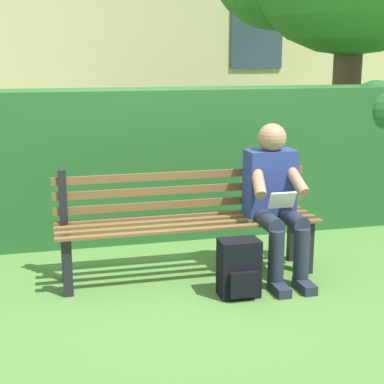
{
  "coord_description": "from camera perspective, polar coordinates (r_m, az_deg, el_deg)",
  "views": [
    {
      "loc": [
        1.01,
        4.15,
        1.68
      ],
      "look_at": [
        0.0,
        0.1,
        0.7
      ],
      "focal_mm": 54.26,
      "sensor_mm": 36.0,
      "label": 1
    }
  ],
  "objects": [
    {
      "name": "ground",
      "position": [
        4.59,
        -0.3,
        -8.27
      ],
      "size": [
        60.0,
        60.0,
        0.0
      ],
      "primitive_type": "plane",
      "color": "#517F38"
    },
    {
      "name": "hedge_backdrop",
      "position": [
        5.57,
        -0.01,
        3.25
      ],
      "size": [
        6.35,
        0.66,
        1.45
      ],
      "color": "#265B28",
      "rests_on": "ground"
    },
    {
      "name": "person_seated",
      "position": [
        4.5,
        8.18,
        -0.46
      ],
      "size": [
        0.44,
        0.73,
        1.18
      ],
      "color": "navy",
      "rests_on": "ground"
    },
    {
      "name": "park_bench",
      "position": [
        4.51,
        -0.52,
        -2.63
      ],
      "size": [
        2.02,
        0.46,
        0.86
      ],
      "color": "black",
      "rests_on": "ground"
    },
    {
      "name": "backpack",
      "position": [
        4.18,
        4.65,
        -7.52
      ],
      "size": [
        0.29,
        0.26,
        0.42
      ],
      "color": "black",
      "rests_on": "ground"
    }
  ]
}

